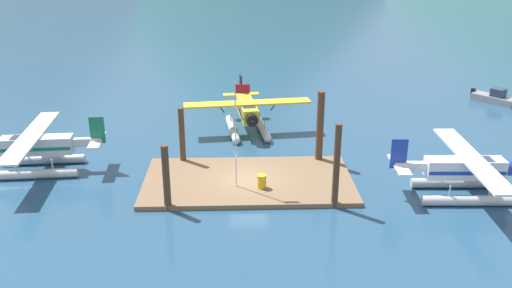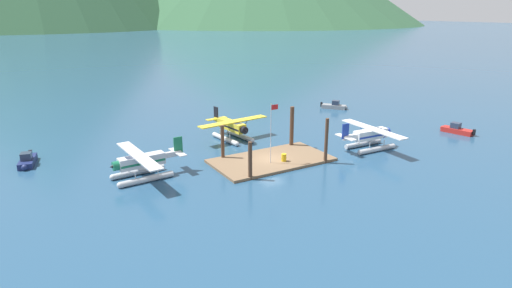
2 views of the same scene
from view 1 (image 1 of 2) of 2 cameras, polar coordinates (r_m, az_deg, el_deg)
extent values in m
plane|color=navy|center=(35.75, -0.83, -4.15)|extent=(1200.00, 1200.00, 0.00)
cube|color=brown|center=(35.69, -0.83, -3.93)|extent=(13.77, 7.53, 0.30)
cylinder|color=#4C3323|center=(31.94, -9.51, -3.60)|extent=(0.43, 0.43, 4.11)
cylinder|color=#4C3323|center=(31.88, 8.54, -2.41)|extent=(0.39, 0.39, 5.31)
cylinder|color=#4C3323|center=(38.31, -7.86, 0.81)|extent=(0.42, 0.42, 4.19)
cylinder|color=#4C3323|center=(38.21, 6.81, 1.71)|extent=(0.51, 0.51, 5.32)
cylinder|color=silver|center=(33.34, -2.18, 0.81)|extent=(0.08, 0.08, 6.79)
cube|color=red|center=(32.41, -1.46, 5.87)|extent=(0.90, 0.03, 0.56)
sphere|color=gold|center=(32.31, -2.27, 6.55)|extent=(0.10, 0.10, 0.10)
cylinder|color=gold|center=(34.22, 0.61, -3.98)|extent=(0.58, 0.58, 0.88)
torus|color=gold|center=(34.22, 0.61, -3.98)|extent=(0.62, 0.62, 0.04)
cylinder|color=#B7BABF|center=(37.27, 20.29, -3.91)|extent=(5.62, 0.84, 0.64)
sphere|color=#B7BABF|center=(38.33, 24.23, -3.80)|extent=(0.64, 0.64, 0.64)
cylinder|color=#B7BABF|center=(35.17, 21.62, -5.61)|extent=(5.62, 0.84, 0.64)
cylinder|color=#B7BABF|center=(37.44, 22.15, -2.94)|extent=(0.10, 0.10, 0.70)
cylinder|color=#B7BABF|center=(36.61, 18.66, -3.00)|extent=(0.10, 0.10, 0.70)
cylinder|color=#B7BABF|center=(35.36, 23.58, -4.57)|extent=(0.10, 0.10, 0.70)
cylinder|color=#B7BABF|center=(34.47, 19.90, -4.68)|extent=(0.10, 0.10, 0.70)
cube|color=white|center=(35.58, 21.27, -2.38)|extent=(4.84, 1.41, 1.20)
cube|color=#1E389E|center=(35.62, 21.25, -2.53)|extent=(4.75, 1.43, 0.24)
cube|color=#283347|center=(35.87, 22.95, -1.87)|extent=(1.14, 1.09, 0.56)
cube|color=white|center=(35.45, 21.86, -1.38)|extent=(1.77, 10.44, 0.14)
cylinder|color=#1E389E|center=(37.47, 20.63, -0.58)|extent=(0.10, 0.62, 0.84)
cylinder|color=#1E389E|center=(33.71, 23.09, -3.33)|extent=(0.10, 0.62, 0.84)
cylinder|color=#1E389E|center=(36.65, 25.21, -2.31)|extent=(0.63, 0.98, 0.96)
cube|color=white|center=(34.50, 16.25, -2.30)|extent=(2.21, 0.52, 0.56)
cube|color=#1E389E|center=(33.94, 14.94, -1.00)|extent=(1.00, 0.16, 1.90)
cube|color=white|center=(34.25, 14.98, -2.16)|extent=(0.91, 3.23, 0.10)
cylinder|color=#B7BABF|center=(45.14, 0.64, 1.77)|extent=(1.29, 5.64, 0.64)
sphere|color=#B7BABF|center=(42.54, 1.25, 0.54)|extent=(0.64, 0.64, 0.64)
cylinder|color=#B7BABF|center=(44.82, -2.51, 1.61)|extent=(1.29, 5.64, 0.64)
sphere|color=#B7BABF|center=(42.21, -2.09, 0.36)|extent=(0.64, 0.64, 0.64)
cylinder|color=#B7BABF|center=(43.80, 0.90, 2.08)|extent=(0.10, 0.10, 0.70)
cylinder|color=#B7BABF|center=(46.05, 0.40, 3.04)|extent=(0.10, 0.10, 0.70)
cylinder|color=#B7BABF|center=(43.47, -2.35, 1.92)|extent=(0.10, 0.10, 0.70)
cylinder|color=#B7BABF|center=(45.74, -2.70, 2.89)|extent=(0.10, 0.10, 0.70)
cube|color=yellow|center=(44.45, -0.94, 3.66)|extent=(1.79, 4.91, 1.20)
cube|color=black|center=(44.48, -0.94, 3.54)|extent=(1.80, 4.82, 0.24)
cube|color=#283347|center=(43.33, -0.75, 3.65)|extent=(1.18, 1.22, 0.56)
cube|color=yellow|center=(43.97, -0.90, 4.38)|extent=(10.49, 2.61, 0.14)
cylinder|color=black|center=(44.41, 1.93, 4.08)|extent=(0.63, 0.15, 0.84)
cylinder|color=black|center=(43.84, -3.75, 3.82)|extent=(0.63, 0.15, 0.84)
cylinder|color=black|center=(41.91, -0.44, 2.57)|extent=(1.02, 0.71, 0.96)
cone|color=black|center=(41.49, -0.35, 2.38)|extent=(0.40, 0.39, 0.36)
cube|color=yellow|center=(47.51, -1.48, 4.93)|extent=(0.70, 2.24, 0.56)
cube|color=black|center=(48.14, -1.63, 6.19)|extent=(0.24, 1.01, 1.90)
cube|color=yellow|center=(48.25, -1.61, 5.30)|extent=(3.27, 1.17, 0.10)
cylinder|color=#B7BABF|center=(39.21, -22.40, -2.97)|extent=(5.63, 1.00, 0.64)
cylinder|color=#B7BABF|center=(41.42, -21.50, -1.58)|extent=(5.63, 1.00, 0.64)
sphere|color=#B7BABF|center=(42.29, -25.14, -1.68)|extent=(0.64, 0.64, 0.64)
cylinder|color=#B7BABF|center=(39.34, -24.20, -2.11)|extent=(0.10, 0.10, 0.70)
cylinder|color=#B7BABF|center=(38.63, -20.83, -2.02)|extent=(0.10, 0.10, 0.70)
cylinder|color=#B7BABF|center=(41.54, -23.21, -0.77)|extent=(0.10, 0.10, 0.70)
cylinder|color=#B7BABF|center=(40.87, -20.00, -0.66)|extent=(0.10, 0.10, 0.70)
cube|color=silver|center=(39.75, -22.25, -0.11)|extent=(4.87, 1.55, 1.20)
cube|color=#196B47|center=(39.78, -22.23, -0.24)|extent=(4.78, 1.56, 0.24)
cube|color=#283347|center=(39.96, -23.79, 0.28)|extent=(1.17, 1.12, 0.56)
cube|color=silver|center=(39.62, -22.79, 0.78)|extent=(2.08, 10.47, 0.14)
cylinder|color=#196B47|center=(37.76, -23.62, -0.84)|extent=(0.12, 0.63, 0.84)
cylinder|color=#196B47|center=(41.71, -21.92, 1.39)|extent=(0.12, 0.63, 0.84)
cube|color=silver|center=(38.89, -17.68, 0.20)|extent=(2.22, 0.58, 0.56)
cube|color=#196B47|center=(38.43, -16.51, 1.44)|extent=(1.01, 0.19, 1.90)
cube|color=silver|center=(38.70, -16.54, 0.38)|extent=(1.01, 3.25, 0.10)
cube|color=gray|center=(58.05, 23.97, 4.36)|extent=(3.78, 4.22, 0.70)
cube|color=#283347|center=(57.74, 24.34, 5.00)|extent=(1.61, 1.62, 0.80)
cube|color=black|center=(58.94, 22.04, 5.13)|extent=(0.48, 0.47, 0.80)
camera|label=2|loc=(25.51, -107.70, -2.62)|focal=29.58mm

